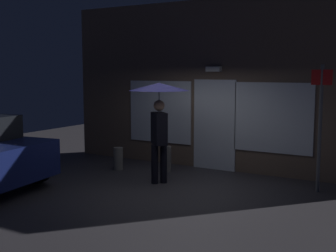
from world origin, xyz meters
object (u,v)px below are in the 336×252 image
(person_with_umbrella, at_px, (159,103))
(street_sign_post, at_px, (320,121))
(sidewalk_bollard_2, at_px, (118,159))
(sidewalk_bollard, at_px, (166,159))

(person_with_umbrella, distance_m, street_sign_post, 3.28)
(person_with_umbrella, xyz_separation_m, sidewalk_bollard_2, (-1.55, 0.61, -1.45))
(sidewalk_bollard, bearing_deg, street_sign_post, -0.05)
(person_with_umbrella, relative_size, sidewalk_bollard_2, 3.91)
(person_with_umbrella, xyz_separation_m, street_sign_post, (3.09, 1.03, -0.30))
(street_sign_post, height_order, sidewalk_bollard_2, street_sign_post)
(person_with_umbrella, distance_m, sidewalk_bollard_2, 2.21)
(sidewalk_bollard_2, bearing_deg, person_with_umbrella, -21.54)
(street_sign_post, xyz_separation_m, sidewalk_bollard, (-3.53, 0.00, -1.13))
(street_sign_post, bearing_deg, sidewalk_bollard, 179.95)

